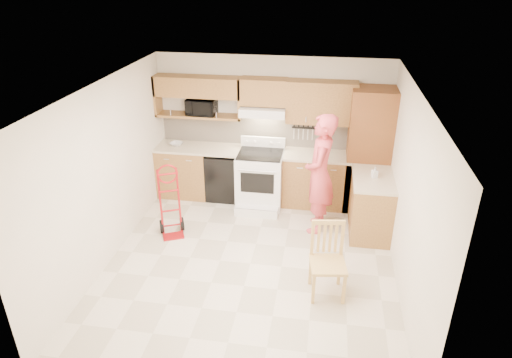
% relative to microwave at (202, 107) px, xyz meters
% --- Properties ---
extents(floor, '(4.00, 4.50, 0.02)m').
position_rel_microwave_xyz_m(floor, '(1.20, -2.08, -1.64)').
color(floor, beige).
rests_on(floor, ground).
extents(ceiling, '(4.00, 4.50, 0.02)m').
position_rel_microwave_xyz_m(ceiling, '(1.20, -2.08, 0.88)').
color(ceiling, white).
rests_on(ceiling, ground).
extents(wall_back, '(4.00, 0.02, 2.50)m').
position_rel_microwave_xyz_m(wall_back, '(1.20, 0.17, -0.38)').
color(wall_back, '#F3E5CF').
rests_on(wall_back, ground).
extents(wall_front, '(4.00, 0.02, 2.50)m').
position_rel_microwave_xyz_m(wall_front, '(1.20, -4.34, -0.38)').
color(wall_front, '#F3E5CF').
rests_on(wall_front, ground).
extents(wall_left, '(0.02, 4.50, 2.50)m').
position_rel_microwave_xyz_m(wall_left, '(-0.81, -2.08, -0.38)').
color(wall_left, '#F3E5CF').
rests_on(wall_left, ground).
extents(wall_right, '(0.02, 4.50, 2.50)m').
position_rel_microwave_xyz_m(wall_right, '(3.21, -2.08, -0.38)').
color(wall_right, '#F3E5CF').
rests_on(wall_right, ground).
extents(backsplash, '(3.92, 0.03, 0.55)m').
position_rel_microwave_xyz_m(backsplash, '(1.20, 0.15, -0.43)').
color(backsplash, beige).
rests_on(backsplash, wall_back).
extents(lower_cab_left, '(0.90, 0.60, 0.90)m').
position_rel_microwave_xyz_m(lower_cab_left, '(-0.35, -0.14, -1.18)').
color(lower_cab_left, '#A37639').
rests_on(lower_cab_left, ground).
extents(dishwasher, '(0.60, 0.60, 0.85)m').
position_rel_microwave_xyz_m(dishwasher, '(0.40, -0.14, -1.20)').
color(dishwasher, black).
rests_on(dishwasher, ground).
extents(lower_cab_right, '(1.14, 0.60, 0.90)m').
position_rel_microwave_xyz_m(lower_cab_right, '(2.03, -0.14, -1.18)').
color(lower_cab_right, '#A37639').
rests_on(lower_cab_right, ground).
extents(countertop_left, '(1.50, 0.63, 0.04)m').
position_rel_microwave_xyz_m(countertop_left, '(-0.05, -0.13, -0.71)').
color(countertop_left, beige).
rests_on(countertop_left, lower_cab_left).
extents(countertop_right, '(1.14, 0.63, 0.04)m').
position_rel_microwave_xyz_m(countertop_right, '(2.03, -0.13, -0.71)').
color(countertop_right, beige).
rests_on(countertop_right, lower_cab_right).
extents(cab_return_right, '(0.60, 1.00, 0.90)m').
position_rel_microwave_xyz_m(cab_return_right, '(2.90, -0.94, -1.18)').
color(cab_return_right, '#A37639').
rests_on(cab_return_right, ground).
extents(countertop_return, '(0.63, 1.00, 0.04)m').
position_rel_microwave_xyz_m(countertop_return, '(2.90, -0.94, -0.71)').
color(countertop_return, beige).
rests_on(countertop_return, cab_return_right).
extents(pantry_tall, '(0.70, 0.60, 2.10)m').
position_rel_microwave_xyz_m(pantry_tall, '(2.85, -0.14, -0.58)').
color(pantry_tall, brown).
rests_on(pantry_tall, ground).
extents(upper_cab_left, '(1.50, 0.33, 0.34)m').
position_rel_microwave_xyz_m(upper_cab_left, '(-0.05, 0.00, 0.35)').
color(upper_cab_left, '#A37639').
rests_on(upper_cab_left, wall_back).
extents(upper_shelf_mw, '(1.50, 0.33, 0.04)m').
position_rel_microwave_xyz_m(upper_shelf_mw, '(-0.05, 0.00, -0.16)').
color(upper_shelf_mw, '#A37639').
rests_on(upper_shelf_mw, wall_back).
extents(upper_cab_center, '(0.76, 0.33, 0.44)m').
position_rel_microwave_xyz_m(upper_cab_center, '(1.08, 0.00, 0.31)').
color(upper_cab_center, '#A37639').
rests_on(upper_cab_center, wall_back).
extents(upper_cab_right, '(1.14, 0.33, 0.70)m').
position_rel_microwave_xyz_m(upper_cab_right, '(2.03, 0.00, 0.17)').
color(upper_cab_right, '#A37639').
rests_on(upper_cab_right, wall_back).
extents(range_hood, '(0.76, 0.46, 0.14)m').
position_rel_microwave_xyz_m(range_hood, '(1.08, -0.06, 0.00)').
color(range_hood, white).
rests_on(range_hood, wall_back).
extents(knife_strip, '(0.40, 0.05, 0.29)m').
position_rel_microwave_xyz_m(knife_strip, '(1.75, 0.12, -0.39)').
color(knife_strip, black).
rests_on(knife_strip, backsplash).
extents(microwave, '(0.51, 0.36, 0.28)m').
position_rel_microwave_xyz_m(microwave, '(0.00, 0.00, 0.00)').
color(microwave, black).
rests_on(microwave, upper_shelf_mw).
extents(range, '(0.77, 1.02, 1.14)m').
position_rel_microwave_xyz_m(range, '(1.07, -0.37, -1.06)').
color(range, white).
rests_on(range, ground).
extents(person, '(0.51, 0.73, 1.91)m').
position_rel_microwave_xyz_m(person, '(2.09, -0.96, -0.68)').
color(person, '#D3444D').
rests_on(person, ground).
extents(hand_truck, '(0.55, 0.53, 1.08)m').
position_rel_microwave_xyz_m(hand_truck, '(-0.14, -1.51, -1.09)').
color(hand_truck, '#9E1114').
rests_on(hand_truck, ground).
extents(dining_chair, '(0.50, 0.54, 0.98)m').
position_rel_microwave_xyz_m(dining_chair, '(2.27, -2.55, -1.14)').
color(dining_chair, '#D7AC54').
rests_on(dining_chair, ground).
extents(soap_bottle, '(0.10, 0.10, 0.17)m').
position_rel_microwave_xyz_m(soap_bottle, '(2.90, -0.92, -0.60)').
color(soap_bottle, white).
rests_on(soap_bottle, countertop_return).
extents(bowl, '(0.28, 0.28, 0.05)m').
position_rel_microwave_xyz_m(bowl, '(-0.45, -0.14, -0.66)').
color(bowl, white).
rests_on(bowl, countertop_left).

